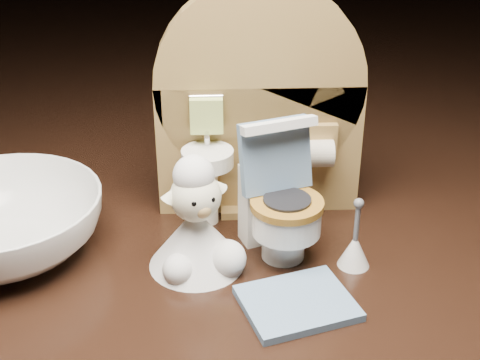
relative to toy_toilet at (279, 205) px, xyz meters
name	(u,v)px	position (x,y,z in m)	size (l,w,h in m)	color
backdrop_panel	(258,115)	(-0.01, 0.05, 0.04)	(0.13, 0.05, 0.15)	olive
toy_toilet	(279,205)	(0.00, 0.00, 0.00)	(0.05, 0.06, 0.08)	white
bath_mat	(297,303)	(0.01, -0.05, -0.03)	(0.06, 0.05, 0.00)	#607FA1
toilet_brush	(355,248)	(0.04, -0.02, -0.02)	(0.02, 0.02, 0.04)	white
plush_lamb	(197,229)	(-0.05, -0.01, -0.01)	(0.06, 0.06, 0.07)	white
ceramic_bowl	(3,225)	(-0.16, 0.00, -0.01)	(0.12, 0.12, 0.04)	white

